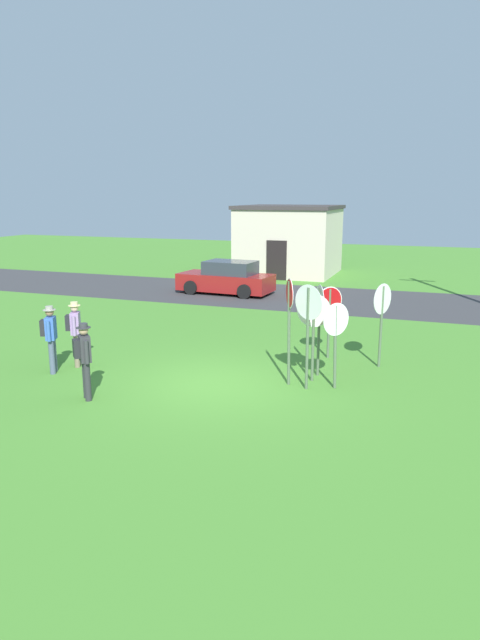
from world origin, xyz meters
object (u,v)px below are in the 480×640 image
Objects in this scene: stop_sign_center_cluster at (336,331)px; stop_sign_tallest at (382,310)px; stop_sign_nearest at (308,318)px; person_with_sunhat at (84,356)px; stop_sign_far_back at (329,310)px; person_in_blue at (50,334)px; person_near_signs at (75,329)px; parked_car_on_street at (227,279)px; stop_sign_rear_right at (289,314)px; stop_sign_low_front at (320,313)px; stop_sign_leaning_right at (314,322)px.

stop_sign_tallest is (0.83, 2.02, 0.14)m from stop_sign_center_cluster.
stop_sign_nearest is 1.43× the size of person_with_sunhat.
stop_sign_far_back is 1.16× the size of person_with_sunhat.
person_with_sunhat is (-5.87, -4.65, -0.52)m from stop_sign_tallest.
stop_sign_center_cluster is 2.45m from stop_sign_far_back.
stop_sign_far_back is 7.38m from person_in_blue.
stop_sign_tallest is at bearing 19.35° from person_near_signs.
parked_car_on_street is at bearing 126.38° from stop_sign_far_back.
stop_sign_rear_right is at bearing 11.23° from person_in_blue.
person_in_blue is at bearing -156.84° from stop_sign_tallest.
stop_sign_rear_right reaches higher than person_in_blue.
stop_sign_nearest is at bearing 27.52° from person_with_sunhat.
parked_car_on_street is at bearing 90.04° from person_in_blue.
stop_sign_nearest reaches higher than stop_sign_center_cluster.
parked_car_on_street is 1.91× the size of stop_sign_low_front.
stop_sign_center_cluster is 1.01× the size of stop_sign_far_back.
stop_sign_tallest is 1.28× the size of person_in_blue.
stop_sign_nearest is 0.52m from stop_sign_rear_right.
stop_sign_far_back is at bearing 90.28° from stop_sign_nearest.
person_in_blue is at bearing -169.29° from stop_sign_center_cluster.
parked_car_on_street is 13.09m from stop_sign_center_cluster.
stop_sign_tallest is 1.86m from stop_sign_low_front.
stop_sign_center_cluster reaches higher than person_with_sunhat.
stop_sign_far_back is (6.39, -8.67, 0.69)m from parked_car_on_street.
stop_sign_leaning_right is at bearing 42.95° from stop_sign_rear_right.
stop_sign_center_cluster is at bearing 5.40° from person_near_signs.
stop_sign_rear_right is (-0.49, 0.16, 0.02)m from stop_sign_nearest.
stop_sign_rear_right reaches higher than stop_sign_low_front.
stop_sign_far_back is at bearing -53.62° from parked_car_on_street.
stop_sign_rear_right is (-1.91, -2.17, 0.20)m from stop_sign_tallest.
parked_car_on_street is at bearing 130.90° from stop_sign_tallest.
stop_sign_tallest is 2.73m from stop_sign_nearest.
stop_sign_rear_right is (-0.53, -0.92, 0.14)m from stop_sign_low_front.
stop_sign_leaning_right is at bearing 33.41° from person_with_sunhat.
stop_sign_low_front is 5.67m from person_with_sunhat.
stop_sign_center_cluster is 1.17× the size of person_with_sunhat.
stop_sign_far_back is at bearing 79.29° from stop_sign_rear_right.
stop_sign_leaning_right reaches higher than stop_sign_center_cluster.
stop_sign_center_cluster is 1.17× the size of person_near_signs.
stop_sign_rear_right is at bearing 161.74° from stop_sign_nearest.
person_near_signs is at bearing 70.50° from person_in_blue.
person_with_sunhat is at bearing -146.59° from stop_sign_leaning_right.
stop_sign_leaning_right is 6.61m from person_in_blue.
stop_sign_low_front is at bearing 18.00° from person_in_blue.
person_with_sunhat is (-4.46, -2.94, -0.48)m from stop_sign_leaning_right.
parked_car_on_street is 1.71× the size of stop_sign_rear_right.
stop_sign_nearest is 0.96× the size of stop_sign_rear_right.
stop_sign_far_back is 1.16× the size of person_in_blue.
stop_sign_low_front is 6.79m from person_in_blue.
person_near_signs is 2.62m from person_with_sunhat.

